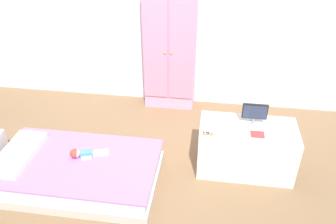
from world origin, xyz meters
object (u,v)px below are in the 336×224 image
(doll, at_px, (82,154))
(tv_stand, at_px, (246,148))
(rocking_horse_toy, at_px, (209,129))
(bed, at_px, (78,171))
(tv_monitor, at_px, (255,112))
(wardrobe, at_px, (170,49))
(book_red, at_px, (257,134))

(doll, distance_m, tv_stand, 1.71)
(rocking_horse_toy, bearing_deg, bed, -167.98)
(doll, distance_m, tv_monitor, 1.81)
(wardrobe, bearing_deg, rocking_horse_toy, -67.07)
(wardrobe, xyz_separation_m, rocking_horse_toy, (0.58, -1.38, -0.25))
(rocking_horse_toy, bearing_deg, doll, -171.26)
(bed, bearing_deg, tv_monitor, 17.10)
(doll, height_order, wardrobe, wardrobe)
(wardrobe, distance_m, tv_monitor, 1.53)
(doll, distance_m, wardrobe, 1.80)
(tv_stand, distance_m, rocking_horse_toy, 0.55)
(tv_stand, bearing_deg, tv_monitor, 63.14)
(doll, distance_m, book_red, 1.78)
(bed, height_order, rocking_horse_toy, rocking_horse_toy)
(wardrobe, bearing_deg, book_red, -51.25)
(book_red, bearing_deg, wardrobe, 128.75)
(wardrobe, height_order, tv_stand, wardrobe)
(doll, xyz_separation_m, tv_stand, (1.67, 0.37, -0.03))
(wardrobe, xyz_separation_m, book_red, (1.06, -1.32, -0.30))
(book_red, bearing_deg, rocking_horse_toy, -173.08)
(rocking_horse_toy, distance_m, book_red, 0.48)
(wardrobe, relative_size, book_red, 12.76)
(rocking_horse_toy, bearing_deg, tv_monitor, 30.26)
(tv_stand, height_order, tv_monitor, tv_monitor)
(tv_monitor, relative_size, book_red, 1.92)
(rocking_horse_toy, bearing_deg, book_red, 6.92)
(tv_stand, height_order, book_red, book_red)
(bed, height_order, doll, doll)
(tv_monitor, height_order, book_red, tv_monitor)
(tv_stand, bearing_deg, bed, -165.20)
(book_red, bearing_deg, bed, -169.33)
(bed, xyz_separation_m, tv_stand, (1.71, 0.45, 0.14))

